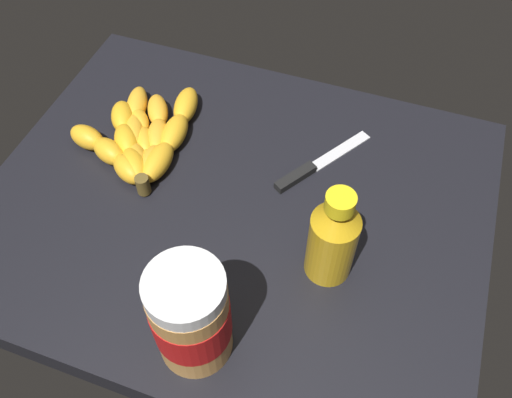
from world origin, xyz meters
TOP-DOWN VIEW (x-y plane):
  - ground_plane at (0.00, 0.00)cm, footprint 71.64×57.87cm
  - banana_bunch at (-17.16, 5.21)cm, footprint 17.69×22.26cm
  - peanut_butter_jar at (3.33, -21.43)cm, footprint 8.85×8.85cm
  - honey_bottle at (15.34, -5.98)cm, footprint 6.10×6.10cm
  - butter_knife at (9.18, 10.06)cm, footprint 11.25×16.34cm

SIDE VIEW (x-z plane):
  - ground_plane at x=0.00cm, z-range -4.77..0.00cm
  - butter_knife at x=9.18cm, z-range -0.13..1.07cm
  - banana_bunch at x=-17.16cm, z-range -0.12..3.50cm
  - honey_bottle at x=15.34cm, z-range -0.67..14.59cm
  - peanut_butter_jar at x=3.33cm, z-range -0.13..15.19cm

